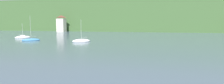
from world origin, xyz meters
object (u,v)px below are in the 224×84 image
Objects in this scene: sailboat_far_5 at (31,40)px; sailboat_far_3 at (81,41)px; sailboat_far_4 at (23,37)px; shore_building_west at (61,24)px.

sailboat_far_3 is at bearing 141.27° from sailboat_far_5.
sailboat_far_3 is 0.86× the size of sailboat_far_5.
sailboat_far_5 is at bearing -89.79° from sailboat_far_4.
shore_building_west is 1.46× the size of sailboat_far_3.
sailboat_far_5 is (8.94, -7.32, -0.07)m from sailboat_far_4.
shore_building_west is 63.33m from sailboat_far_3.
sailboat_far_5 is at bearing -39.02° from sailboat_far_3.
sailboat_far_4 is (9.38, -45.38, -4.57)m from shore_building_west.
sailboat_far_4 is at bearing -78.22° from sailboat_far_5.
sailboat_far_5 reaches higher than sailboat_far_4.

